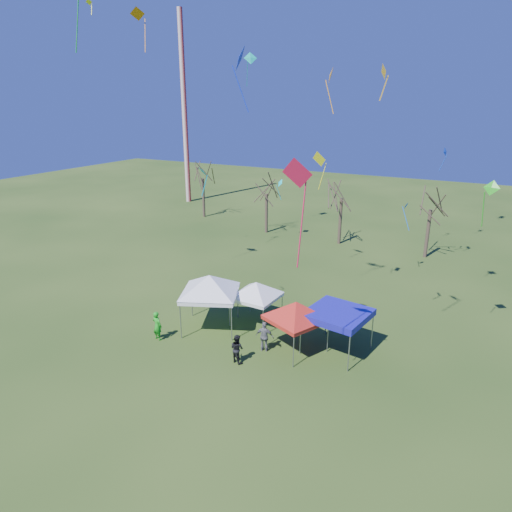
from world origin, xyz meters
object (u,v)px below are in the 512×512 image
at_px(tent_white_mid, 256,285).
at_px(person_dark, 237,349).
at_px(person_green, 157,326).
at_px(tent_white_west, 209,279).
at_px(person_grey, 265,337).
at_px(radio_mast, 184,110).
at_px(tree_3, 433,192).
at_px(tree_2, 343,182).
at_px(tent_blue, 338,315).
at_px(tree_0, 202,164).
at_px(tree_1, 267,180).
at_px(tent_red, 296,305).

xyz_separation_m(tent_white_mid, person_dark, (1.26, -4.64, -1.84)).
distance_m(tent_white_mid, person_green, 6.59).
relative_size(tent_white_west, person_grey, 2.40).
distance_m(radio_mast, tent_white_mid, 40.42).
distance_m(tree_3, tent_white_west, 23.35).
distance_m(tree_2, tent_blue, 21.71).
bearing_deg(person_dark, tent_white_mid, -60.14).
height_order(radio_mast, tree_0, radio_mast).
bearing_deg(tree_1, tree_3, -2.06).
height_order(radio_mast, tent_red, radio_mast).
bearing_deg(tent_blue, person_green, -159.43).
distance_m(tent_white_west, person_green, 4.21).
height_order(radio_mast, person_dark, radio_mast).
distance_m(radio_mast, person_green, 41.95).
bearing_deg(person_green, person_dark, -169.04).
bearing_deg(tree_0, person_grey, -49.87).
xyz_separation_m(tent_white_west, person_grey, (4.33, -0.95, -2.43)).
bearing_deg(person_green, tree_0, -50.82).
bearing_deg(tree_0, radio_mast, 137.23).
bearing_deg(person_green, person_grey, -153.46).
height_order(tree_0, tent_white_west, tree_0).
relative_size(tree_2, tent_white_mid, 2.18).
bearing_deg(radio_mast, tree_0, -42.77).
relative_size(tent_white_west, person_dark, 2.62).
relative_size(radio_mast, tent_red, 6.68).
relative_size(tent_white_west, tent_blue, 1.18).
xyz_separation_m(radio_mast, tent_red, (29.95, -30.94, -9.66)).
relative_size(tent_red, person_green, 2.04).
distance_m(tree_2, tent_white_mid, 19.73).
bearing_deg(tent_white_west, tree_3, 64.68).
xyz_separation_m(tent_white_west, tent_white_mid, (2.26, 1.91, -0.67)).
height_order(tent_white_mid, person_green, tent_white_mid).
bearing_deg(tent_white_mid, tent_blue, -9.48).
xyz_separation_m(tent_red, person_grey, (-1.51, -0.93, -1.93)).
relative_size(radio_mast, person_grey, 13.74).
relative_size(person_dark, person_grey, 0.91).
height_order(tree_3, tent_blue, tree_3).
height_order(tree_1, tent_white_mid, tree_1).
height_order(person_dark, person_green, person_green).
relative_size(tent_red, person_dark, 2.25).
xyz_separation_m(tent_red, person_green, (-7.84, -2.77, -1.93)).
bearing_deg(radio_mast, tree_1, -28.48).
xyz_separation_m(tree_2, person_green, (-3.53, -24.09, -5.37)).
distance_m(radio_mast, tent_blue, 45.08).
xyz_separation_m(tent_white_west, tent_red, (5.84, -0.02, -0.50)).
distance_m(tree_3, person_grey, 23.20).
bearing_deg(person_grey, tree_2, -94.80).
distance_m(tree_1, tent_blue, 25.65).
bearing_deg(tent_white_west, tree_0, 124.91).
bearing_deg(tree_2, tree_1, 178.15).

